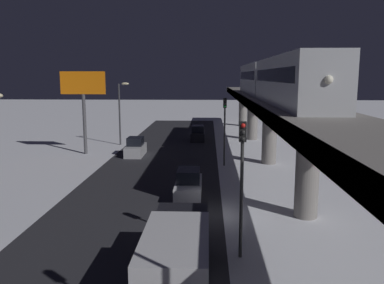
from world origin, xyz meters
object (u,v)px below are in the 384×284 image
(sedan_silver, at_px, (136,148))
(sedan_white, at_px, (189,186))
(traffic_light_near, at_px, (242,170))
(sedan_black, at_px, (198,134))
(subway_train, at_px, (271,79))
(traffic_light_mid, at_px, (225,122))
(commercial_billboard, at_px, (83,91))
(box_truck, at_px, (178,260))

(sedan_silver, height_order, sedan_white, same)
(sedan_white, relative_size, traffic_light_near, 0.74)
(sedan_black, bearing_deg, subway_train, -62.28)
(traffic_light_mid, relative_size, commercial_billboard, 0.72)
(subway_train, bearing_deg, commercial_billboard, -11.70)
(sedan_white, height_order, traffic_light_mid, traffic_light_mid)
(sedan_silver, distance_m, sedan_black, 12.34)
(sedan_silver, bearing_deg, sedan_white, 113.73)
(subway_train, xyz_separation_m, sedan_black, (7.27, -13.83, -7.34))
(sedan_black, bearing_deg, sedan_silver, -121.23)
(sedan_black, bearing_deg, commercial_billboard, -140.72)
(subway_train, height_order, sedan_silver, subway_train)
(traffic_light_mid, bearing_deg, box_truck, 83.23)
(sedan_black, xyz_separation_m, sedan_white, (0.00, 25.11, 0.00))
(traffic_light_near, bearing_deg, sedan_white, -72.97)
(subway_train, xyz_separation_m, box_truck, (7.07, 23.97, -6.79))
(subway_train, height_order, sedan_black, subway_train)
(sedan_black, relative_size, traffic_light_mid, 0.68)
(traffic_light_near, bearing_deg, sedan_black, -85.21)
(sedan_silver, bearing_deg, commercial_billboard, -7.28)
(sedan_black, distance_m, traffic_light_near, 34.87)
(traffic_light_near, bearing_deg, traffic_light_mid, -90.00)
(sedan_silver, height_order, sedan_black, same)
(subway_train, distance_m, sedan_white, 15.30)
(sedan_silver, bearing_deg, sedan_black, -121.23)
(subway_train, bearing_deg, traffic_light_near, 78.11)
(sedan_black, bearing_deg, box_truck, -89.70)
(sedan_white, distance_m, traffic_light_near, 10.47)
(sedan_black, bearing_deg, traffic_light_mid, -79.11)
(sedan_white, distance_m, box_truck, 12.70)
(subway_train, height_order, traffic_light_near, subway_train)
(sedan_silver, distance_m, traffic_light_mid, 10.88)
(subway_train, bearing_deg, sedan_white, 57.21)
(box_truck, xyz_separation_m, commercial_billboard, (12.23, -27.97, 5.48))
(traffic_light_near, distance_m, commercial_billboard, 29.02)
(subway_train, bearing_deg, box_truck, 73.57)
(box_truck, bearing_deg, traffic_light_near, -129.94)
(sedan_white, bearing_deg, sedan_silver, 113.73)
(commercial_billboard, bearing_deg, sedan_white, 128.21)
(sedan_white, xyz_separation_m, traffic_light_mid, (-2.90, -10.05, 3.40))
(subway_train, xyz_separation_m, sedan_silver, (13.67, -3.28, -7.34))
(sedan_white, height_order, box_truck, box_truck)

